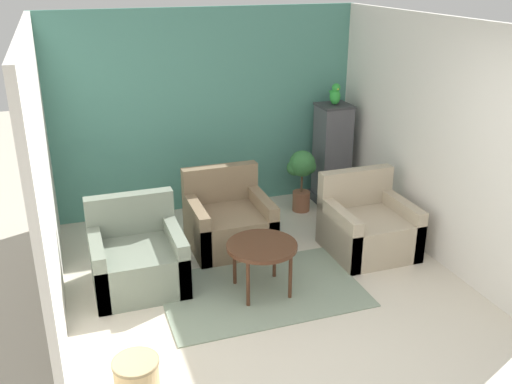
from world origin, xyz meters
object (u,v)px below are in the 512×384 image
coffee_table (262,249)px  birdcage (332,155)px  parrot (335,95)px  armchair_middle (228,223)px  armchair_left (137,259)px  armchair_right (367,227)px  wicker_basket (136,374)px  potted_plant (302,172)px

coffee_table → birdcage: size_ratio=0.51×
coffee_table → birdcage: (1.63, 1.85, 0.17)m
coffee_table → parrot: 2.65m
armchair_middle → birdcage: birdcage is taller
armchair_left → armchair_right: bearing=-2.3°
parrot → wicker_basket: parrot is taller
armchair_right → armchair_middle: (-1.40, 0.61, 0.00)m
armchair_left → armchair_right: (2.47, -0.10, 0.00)m
armchair_right → wicker_basket: bearing=-152.7°
armchair_middle → birdcage: 1.88m
armchair_left → parrot: size_ratio=3.14×
birdcage → parrot: 0.79m
coffee_table → armchair_middle: 1.05m
birdcage → wicker_basket: (-2.97, -2.83, -0.50)m
coffee_table → parrot: parrot is taller
armchair_right → potted_plant: (-0.24, 1.25, 0.24)m
armchair_right → birdcage: (0.26, 1.43, 0.36)m
coffee_table → birdcage: 2.47m
potted_plant → wicker_basket: potted_plant is taller
armchair_right → wicker_basket: 3.05m
armchair_left → coffee_table: bearing=-25.3°
armchair_middle → wicker_basket: (-1.31, -2.01, -0.14)m
armchair_right → parrot: parrot is taller
coffee_table → birdcage: birdcage is taller
wicker_basket → armchair_middle: bearing=56.9°
wicker_basket → potted_plant: bearing=47.0°
coffee_table → armchair_right: 1.45m
armchair_left → birdcage: size_ratio=0.66×
potted_plant → birdcage: bearing=19.9°
wicker_basket → birdcage: bearing=43.6°
birdcage → parrot: (-0.00, 0.00, 0.79)m
birdcage → parrot: bearing=90.0°
coffee_table → potted_plant: (1.13, 1.67, 0.06)m
armchair_right → birdcage: birdcage is taller
armchair_middle → armchair_right: bearing=-23.7°
parrot → potted_plant: size_ratio=0.35×
armchair_left → birdcage: 3.06m
coffee_table → potted_plant: 2.02m
coffee_table → armchair_left: size_ratio=0.77×
wicker_basket → parrot: bearing=43.7°
armchair_left → armchair_right: size_ratio=1.00×
armchair_right → potted_plant: armchair_right is taller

